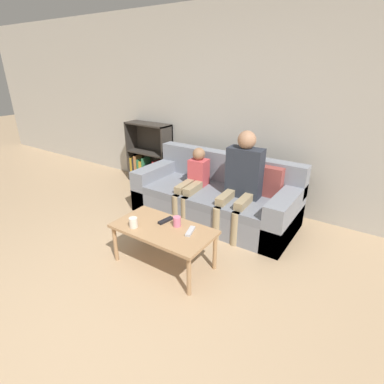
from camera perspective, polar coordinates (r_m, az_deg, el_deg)
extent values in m
plane|color=tan|center=(2.68, -21.38, -22.40)|extent=(22.00, 22.00, 0.00)
cube|color=#B7B2A8|center=(4.14, 9.76, 15.25)|extent=(12.00, 0.06, 2.60)
cube|color=gray|center=(3.88, 4.07, -2.91)|extent=(2.05, 0.88, 0.29)
cube|color=slate|center=(3.73, 3.45, -0.69)|extent=(1.61, 0.70, 0.10)
cube|color=gray|center=(4.00, 6.81, 4.67)|extent=(2.05, 0.18, 0.39)
cube|color=gray|center=(4.32, -6.44, 1.66)|extent=(0.22, 0.88, 0.55)
cube|color=gray|center=(3.51, 17.20, -4.57)|extent=(0.22, 0.88, 0.55)
cube|color=#93423D|center=(3.65, 14.14, 2.00)|extent=(0.36, 0.12, 0.36)
cube|color=#332D28|center=(5.26, -11.24, 7.82)|extent=(0.02, 0.28, 0.99)
cube|color=#332D28|center=(4.77, -4.70, 6.60)|extent=(0.02, 0.28, 0.99)
cube|color=#332D28|center=(5.10, -7.17, 7.59)|extent=(0.78, 0.02, 0.99)
cube|color=#332D28|center=(5.16, -7.83, 2.09)|extent=(0.78, 0.28, 0.02)
cube|color=#332D28|center=(5.00, -8.14, 7.47)|extent=(0.74, 0.28, 0.02)
cube|color=#332D28|center=(4.90, -8.45, 12.69)|extent=(0.78, 0.28, 0.02)
cube|color=gold|center=(5.32, -10.85, 4.72)|extent=(0.04, 0.19, 0.36)
cube|color=#232328|center=(5.28, -10.48, 4.59)|extent=(0.04, 0.18, 0.35)
cube|color=#B77542|center=(5.24, -10.02, 4.79)|extent=(0.05, 0.21, 0.41)
cube|color=#2D7A4C|center=(5.21, -9.62, 4.40)|extent=(0.04, 0.18, 0.35)
cube|color=gold|center=(5.18, -9.15, 4.17)|extent=(0.06, 0.19, 0.33)
cube|color=#2D7A4C|center=(5.13, -8.68, 4.43)|extent=(0.04, 0.19, 0.40)
cube|color=#232328|center=(5.11, -8.15, 3.72)|extent=(0.05, 0.21, 0.29)
cube|color=#232328|center=(5.07, -7.72, 3.50)|extent=(0.05, 0.16, 0.27)
cube|color=gold|center=(5.03, -7.20, 3.60)|extent=(0.06, 0.16, 0.31)
cube|color=red|center=(4.98, -6.75, 3.84)|extent=(0.04, 0.17, 0.38)
cube|color=#6699A8|center=(4.96, -6.16, 3.42)|extent=(0.05, 0.22, 0.32)
cylinder|color=#A87F56|center=(3.14, -14.40, -9.50)|extent=(0.04, 0.04, 0.39)
cylinder|color=#A87F56|center=(2.63, -0.59, -15.78)|extent=(0.04, 0.04, 0.39)
cylinder|color=#A87F56|center=(3.39, -8.94, -6.35)|extent=(0.04, 0.04, 0.39)
cylinder|color=#A87F56|center=(2.93, 4.38, -11.28)|extent=(0.04, 0.04, 0.39)
cube|color=#A87F56|center=(2.88, -5.51, -7.05)|extent=(0.98, 0.52, 0.03)
cylinder|color=#9E8966|center=(3.39, 4.69, -6.03)|extent=(0.09, 0.09, 0.39)
cylinder|color=#9E8966|center=(3.32, 8.18, -6.97)|extent=(0.09, 0.09, 0.39)
cube|color=#9E8966|center=(3.47, 6.53, -0.93)|extent=(0.12, 0.40, 0.09)
cube|color=#9E8966|center=(3.40, 9.96, -1.72)|extent=(0.12, 0.40, 0.09)
cube|color=#282D38|center=(3.55, 9.97, 3.67)|extent=(0.42, 0.22, 0.58)
sphere|color=#A87A5B|center=(3.44, 10.41, 9.73)|extent=(0.21, 0.21, 0.21)
cylinder|color=#9E8966|center=(3.68, -3.05, -3.51)|extent=(0.10, 0.10, 0.39)
cylinder|color=#9E8966|center=(3.63, -1.40, -3.94)|extent=(0.10, 0.10, 0.39)
cube|color=#9E8966|center=(3.76, -1.26, 1.16)|extent=(0.13, 0.40, 0.09)
cube|color=#9E8966|center=(3.71, 0.39, 0.81)|extent=(0.13, 0.40, 0.09)
cube|color=#C6474C|center=(3.88, 1.29, 3.82)|extent=(0.24, 0.22, 0.34)
sphere|color=#936B4C|center=(3.81, 1.32, 7.24)|extent=(0.16, 0.16, 0.16)
cylinder|color=pink|center=(2.87, -2.88, -5.63)|extent=(0.07, 0.07, 0.10)
cylinder|color=silver|center=(2.91, -11.11, -5.73)|extent=(0.08, 0.08, 0.10)
cube|color=#B7B7BC|center=(2.79, -0.33, -7.48)|extent=(0.09, 0.18, 0.02)
cube|color=black|center=(2.98, -5.03, -5.42)|extent=(0.07, 0.18, 0.02)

